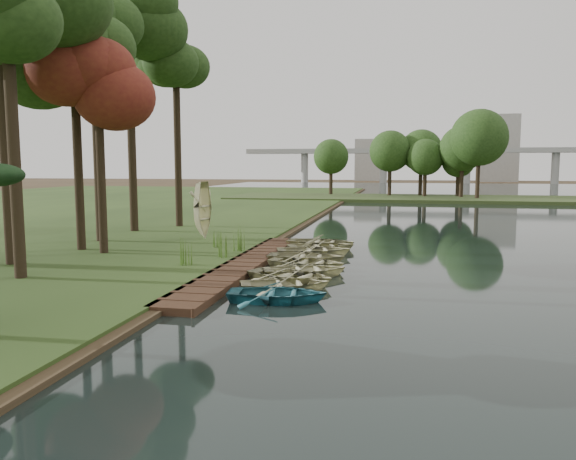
% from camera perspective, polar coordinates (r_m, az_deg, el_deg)
% --- Properties ---
extents(ground, '(300.00, 300.00, 0.00)m').
position_cam_1_polar(ground, '(23.84, -0.73, -4.10)').
color(ground, '#3D2F1D').
extents(boardwalk, '(1.60, 16.00, 0.30)m').
position_cam_1_polar(boardwalk, '(24.20, -4.44, -3.59)').
color(boardwalk, '#392316').
rests_on(boardwalk, ground).
extents(peninsula, '(50.00, 14.00, 0.45)m').
position_cam_1_polar(peninsula, '(73.07, 13.96, 3.10)').
color(peninsula, '#33441E').
rests_on(peninsula, ground).
extents(far_trees, '(45.60, 5.60, 8.80)m').
position_cam_1_polar(far_trees, '(72.92, 11.45, 8.03)').
color(far_trees, black).
rests_on(far_trees, peninsula).
extents(bridge, '(95.90, 4.00, 8.60)m').
position_cam_1_polar(bridge, '(143.10, 14.66, 7.44)').
color(bridge, '#A5A5A0').
rests_on(bridge, ground).
extents(building_a, '(10.00, 8.00, 18.00)m').
position_cam_1_polar(building_a, '(164.86, 20.53, 7.76)').
color(building_a, '#A5A5A0').
rests_on(building_a, ground).
extents(building_b, '(8.00, 8.00, 12.00)m').
position_cam_1_polar(building_b, '(168.19, 8.27, 7.06)').
color(building_b, '#A5A5A0').
rests_on(building_b, ground).
extents(rowboat_0, '(3.45, 2.64, 0.66)m').
position_cam_1_polar(rowboat_0, '(18.13, -1.11, -6.28)').
color(rowboat_0, '#296873').
rests_on(rowboat_0, water).
extents(rowboat_1, '(3.71, 3.15, 0.65)m').
position_cam_1_polar(rowboat_1, '(19.62, -0.30, -5.31)').
color(rowboat_1, '#B8B586').
rests_on(rowboat_1, water).
extents(rowboat_2, '(4.07, 3.48, 0.71)m').
position_cam_1_polar(rowboat_2, '(21.00, 0.28, -4.44)').
color(rowboat_2, '#B8B586').
rests_on(rowboat_2, water).
extents(rowboat_3, '(3.96, 3.41, 0.69)m').
position_cam_1_polar(rowboat_3, '(22.12, 1.73, -3.90)').
color(rowboat_3, '#B8B586').
rests_on(rowboat_3, water).
extents(rowboat_4, '(3.70, 2.94, 0.69)m').
position_cam_1_polar(rowboat_4, '(23.84, 1.91, -3.14)').
color(rowboat_4, '#B8B586').
rests_on(rowboat_4, water).
extents(rowboat_5, '(3.54, 2.56, 0.72)m').
position_cam_1_polar(rowboat_5, '(25.20, 1.86, -2.57)').
color(rowboat_5, '#B8B586').
rests_on(rowboat_5, water).
extents(rowboat_6, '(4.14, 3.44, 0.74)m').
position_cam_1_polar(rowboat_6, '(27.01, 2.66, -1.93)').
color(rowboat_6, '#B8B586').
rests_on(rowboat_6, water).
extents(rowboat_7, '(4.11, 3.54, 0.72)m').
position_cam_1_polar(rowboat_7, '(28.56, 3.43, -1.50)').
color(rowboat_7, '#B8B586').
rests_on(rowboat_7, water).
extents(rowboat_8, '(3.72, 2.73, 0.75)m').
position_cam_1_polar(rowboat_8, '(29.90, 3.33, -1.10)').
color(rowboat_8, '#B8B586').
rests_on(rowboat_8, water).
extents(stored_rowboat, '(3.51, 2.71, 0.67)m').
position_cam_1_polar(stored_rowboat, '(31.93, -8.53, -0.29)').
color(stored_rowboat, '#B8B586').
rests_on(stored_rowboat, bank).
extents(tree_0, '(4.87, 4.87, 11.59)m').
position_cam_1_polar(tree_0, '(23.25, -26.71, 19.13)').
color(tree_0, black).
rests_on(tree_0, bank).
extents(tree_2, '(3.84, 3.84, 9.37)m').
position_cam_1_polar(tree_2, '(27.92, -18.76, 13.49)').
color(tree_2, black).
rests_on(tree_2, bank).
extents(tree_3, '(4.96, 4.96, 12.88)m').
position_cam_1_polar(tree_3, '(32.91, -19.19, 17.70)').
color(tree_3, black).
rests_on(tree_3, bank).
extents(tree_4, '(4.41, 4.41, 11.01)m').
position_cam_1_polar(tree_4, '(29.60, -20.94, 15.72)').
color(tree_4, black).
rests_on(tree_4, bank).
extents(tree_5, '(5.12, 5.12, 15.22)m').
position_cam_1_polar(tree_5, '(37.69, -15.96, 19.75)').
color(tree_5, black).
rests_on(tree_5, bank).
extents(tree_6, '(3.96, 3.96, 13.07)m').
position_cam_1_polar(tree_6, '(39.43, -11.34, 16.70)').
color(tree_6, black).
rests_on(tree_6, bank).
extents(reeds_0, '(0.60, 0.60, 1.13)m').
position_cam_1_polar(reeds_0, '(23.71, -10.26, -2.14)').
color(reeds_0, '#3F661E').
rests_on(reeds_0, bank).
extents(reeds_1, '(0.60, 0.60, 1.12)m').
position_cam_1_polar(reeds_1, '(27.33, -5.06, -0.93)').
color(reeds_1, '#3F661E').
rests_on(reeds_1, bank).
extents(reeds_2, '(0.60, 0.60, 1.10)m').
position_cam_1_polar(reeds_2, '(25.30, -6.76, -1.56)').
color(reeds_2, '#3F661E').
rests_on(reeds_2, bank).
extents(reeds_3, '(0.60, 0.60, 0.90)m').
position_cam_1_polar(reeds_3, '(28.66, -7.11, -0.82)').
color(reeds_3, '#3F661E').
rests_on(reeds_3, bank).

